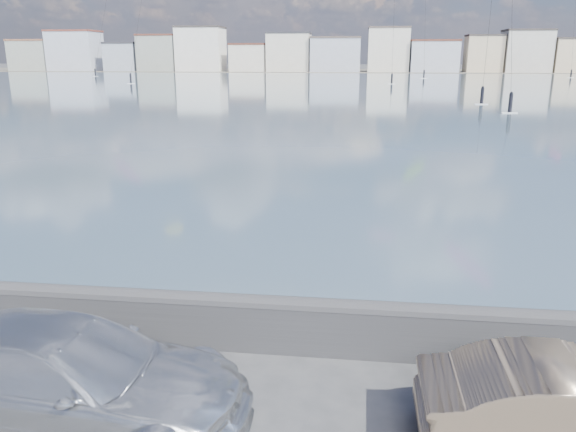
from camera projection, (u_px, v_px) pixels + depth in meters
The scene contains 5 objects.
bay_water at pixel (346, 87), 95.10m from camera, with size 500.00×177.00×0.00m, color #3C5661.
far_shore_strip at pixel (354, 71), 198.59m from camera, with size 500.00×60.00×0.00m, color #4C473D.
seawall at pixel (225, 319), 10.25m from camera, with size 400.00×0.36×1.08m.
far_buildings at pixel (358, 53), 183.42m from camera, with size 240.79×13.26×14.60m.
car_silver at pixel (67, 377), 8.03m from camera, with size 2.18×5.36×1.56m, color silver.
Camera 1 is at (2.31, -6.42, 5.21)m, focal length 35.00 mm.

